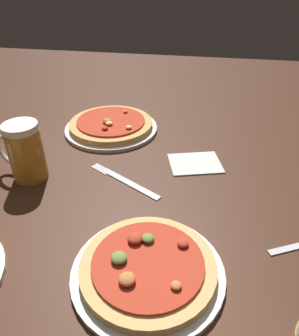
% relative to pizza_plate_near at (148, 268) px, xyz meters
% --- Properties ---
extents(ground_plane, '(2.40, 2.40, 0.03)m').
position_rel_pizza_plate_near_xyz_m(ground_plane, '(-0.05, 0.32, -0.03)').
color(ground_plane, '#3D2114').
extents(pizza_plate_near, '(0.28, 0.28, 0.05)m').
position_rel_pizza_plate_near_xyz_m(pizza_plate_near, '(0.00, 0.00, 0.00)').
color(pizza_plate_near, silver).
rests_on(pizza_plate_near, ground_plane).
extents(pizza_plate_far, '(0.31, 0.31, 0.05)m').
position_rel_pizza_plate_near_xyz_m(pizza_plate_far, '(-0.22, 0.56, -0.00)').
color(pizza_plate_far, silver).
rests_on(pizza_plate_far, ground_plane).
extents(beer_mug_amber, '(0.14, 0.09, 0.15)m').
position_rel_pizza_plate_near_xyz_m(beer_mug_amber, '(-0.36, 0.26, 0.06)').
color(beer_mug_amber, '#B27A23').
rests_on(beer_mug_amber, ground_plane).
extents(napkin_folded, '(0.17, 0.15, 0.01)m').
position_rel_pizza_plate_near_xyz_m(napkin_folded, '(0.07, 0.39, -0.01)').
color(napkin_folded, silver).
rests_on(napkin_folded, ground_plane).
extents(knife_right, '(0.21, 0.14, 0.01)m').
position_rel_pizza_plate_near_xyz_m(knife_right, '(-0.11, 0.28, -0.01)').
color(knife_right, silver).
rests_on(knife_right, ground_plane).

